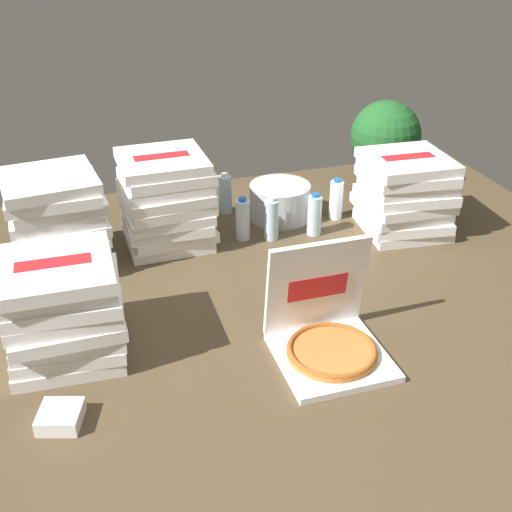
# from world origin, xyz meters

# --- Properties ---
(ground_plane) EXTENTS (3.20, 2.40, 0.02)m
(ground_plane) POSITION_xyz_m (0.00, 0.00, -0.01)
(ground_plane) COLOR #4C3D28
(open_pizza_box) EXTENTS (0.36, 0.37, 0.38)m
(open_pizza_box) POSITION_xyz_m (0.14, -0.37, 0.08)
(open_pizza_box) COLOR white
(open_pizza_box) RESTS_ON ground_plane
(pizza_stack_left_near) EXTENTS (0.41, 0.41, 0.36)m
(pizza_stack_left_near) POSITION_xyz_m (0.84, 0.38, 0.18)
(pizza_stack_left_near) COLOR white
(pizza_stack_left_near) RESTS_ON ground_plane
(pizza_stack_right_mid) EXTENTS (0.39, 0.39, 0.36)m
(pizza_stack_right_mid) POSITION_xyz_m (-0.68, -0.11, 0.18)
(pizza_stack_right_mid) COLOR white
(pizza_stack_right_mid) RESTS_ON ground_plane
(pizza_stack_left_mid) EXTENTS (0.41, 0.42, 0.40)m
(pizza_stack_left_mid) POSITION_xyz_m (-0.67, 0.51, 0.20)
(pizza_stack_left_mid) COLOR white
(pizza_stack_left_mid) RESTS_ON ground_plane
(pizza_stack_center_far) EXTENTS (0.39, 0.40, 0.41)m
(pizza_stack_center_far) POSITION_xyz_m (-0.21, 0.58, 0.20)
(pizza_stack_center_far) COLOR white
(pizza_stack_center_far) RESTS_ON ground_plane
(ice_bucket) EXTENTS (0.29, 0.29, 0.17)m
(ice_bucket) POSITION_xyz_m (0.34, 0.67, 0.08)
(ice_bucket) COLOR #B7BABF
(ice_bucket) RESTS_ON ground_plane
(water_bottle_0) EXTENTS (0.06, 0.06, 0.20)m
(water_bottle_0) POSITION_xyz_m (0.43, 0.46, 0.10)
(water_bottle_0) COLOR silver
(water_bottle_0) RESTS_ON ground_plane
(water_bottle_1) EXTENTS (0.06, 0.06, 0.20)m
(water_bottle_1) POSITION_xyz_m (0.11, 0.80, 0.10)
(water_bottle_1) COLOR silver
(water_bottle_1) RESTS_ON ground_plane
(water_bottle_2) EXTENTS (0.06, 0.06, 0.20)m
(water_bottle_2) POSITION_xyz_m (0.11, 0.51, 0.10)
(water_bottle_2) COLOR silver
(water_bottle_2) RESTS_ON ground_plane
(water_bottle_3) EXTENTS (0.06, 0.06, 0.20)m
(water_bottle_3) POSITION_xyz_m (0.60, 0.58, 0.10)
(water_bottle_3) COLOR white
(water_bottle_3) RESTS_ON ground_plane
(water_bottle_4) EXTENTS (0.06, 0.06, 0.20)m
(water_bottle_4) POSITION_xyz_m (0.23, 0.47, 0.10)
(water_bottle_4) COLOR silver
(water_bottle_4) RESTS_ON ground_plane
(potted_plant) EXTENTS (0.35, 0.35, 0.47)m
(potted_plant) POSITION_xyz_m (0.96, 0.82, 0.27)
(potted_plant) COLOR #513323
(potted_plant) RESTS_ON ground_plane
(napkin_pile) EXTENTS (0.15, 0.15, 0.05)m
(napkin_pile) POSITION_xyz_m (-0.73, -0.45, 0.02)
(napkin_pile) COLOR white
(napkin_pile) RESTS_ON ground_plane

